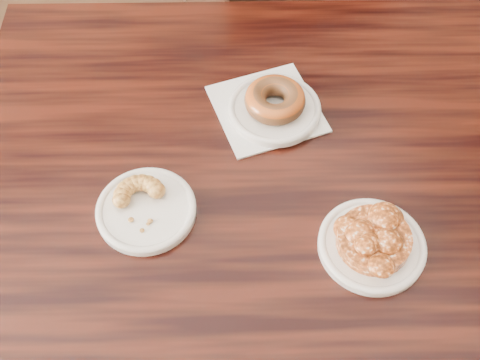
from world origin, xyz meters
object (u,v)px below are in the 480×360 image
object	(u,v)px
chair_far	(275,27)
apple_fritter	(375,238)
glazed_donut	(275,100)
cruller_fragment	(145,204)
cafe_table	(252,298)

from	to	relation	value
chair_far	apple_fritter	distance (m)	0.91
glazed_donut	apple_fritter	world-z (taller)	glazed_donut
glazed_donut	apple_fritter	size ratio (longest dim) A/B	0.69
cruller_fragment	chair_far	bearing A→B (deg)	54.39
apple_fritter	cruller_fragment	world-z (taller)	apple_fritter
glazed_donut	apple_fritter	xyz separation A→B (m)	(0.05, -0.30, -0.01)
chair_far	glazed_donut	world-z (taller)	chair_far
chair_far	glazed_donut	xyz separation A→B (m)	(-0.21, -0.53, 0.34)
cafe_table	cruller_fragment	size ratio (longest dim) A/B	10.28
cafe_table	glazed_donut	bearing A→B (deg)	78.32
chair_far	cruller_fragment	xyz separation A→B (m)	(-0.48, -0.66, 0.33)
cruller_fragment	cafe_table	bearing A→B (deg)	-12.79
glazed_donut	apple_fritter	distance (m)	0.31
cafe_table	chair_far	xyz separation A→B (m)	(0.31, 0.70, 0.08)
apple_fritter	cruller_fragment	size ratio (longest dim) A/B	1.61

